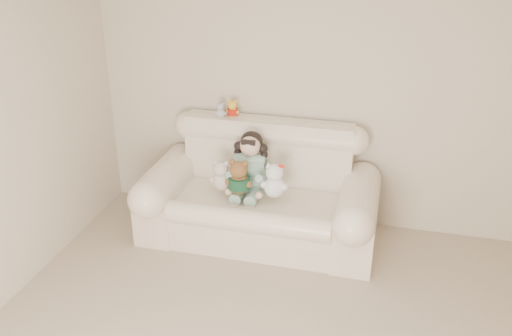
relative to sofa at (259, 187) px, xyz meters
The scene contains 8 objects.
wall_back 1.11m from the sofa, 40.17° to the left, with size 4.50×4.50×0.00m, color beige.
sofa is the anchor object (origin of this frame).
seated_child 0.23m from the sofa, 140.46° to the left, with size 0.35×0.43×0.58m, color #317B5B, non-canonical shape.
brown_teddy 0.26m from the sofa, 136.92° to the right, with size 0.24×0.19×0.38m, color brown, non-canonical shape.
white_cat 0.26m from the sofa, 32.28° to the right, with size 0.24×0.19×0.38m, color white, non-canonical shape.
cream_teddy 0.36m from the sofa, 163.40° to the right, with size 0.21×0.16×0.33m, color silver, non-canonical shape.
yellow_mini_bear 0.79m from the sofa, 132.15° to the left, with size 0.13×0.10×0.20m, color #F5A933, non-canonical shape.
grey_mini_plush 0.81m from the sofa, 143.08° to the left, with size 0.11×0.09×0.18m, color #ACADB3, non-canonical shape.
Camera 1 is at (0.49, -2.32, 2.78)m, focal length 39.35 mm.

